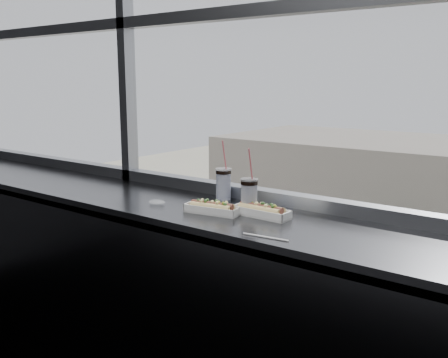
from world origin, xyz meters
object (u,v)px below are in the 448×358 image
Objects in this scene: soda_cup_left at (223,182)px; car_near_a at (195,314)px; hotdog_tray_right at (261,211)px; loose_straw at (266,237)px; hotdog_tray_left at (212,208)px; tree_left at (384,239)px; soda_cup_right at (249,194)px; car_far_a at (351,286)px; wrapper at (157,202)px.

car_near_a is (-13.82, 16.09, -11.21)m from soda_cup_left.
hotdog_tray_right is 1.41× the size of loose_straw.
hotdog_tray_left is 24.19m from car_near_a.
soda_cup_right is at bearing -73.05° from tree_left.
hotdog_tray_left is at bearing -162.35° from car_far_a.
hotdog_tray_left is at bearing 5.31° from wrapper.
soda_cup_right is at bearing 126.66° from loose_straw.
soda_cup_right is at bearing -132.17° from car_near_a.
wrapper is (-0.19, -0.27, -0.08)m from soda_cup_left.
loose_straw is 0.70m from wrapper.
tree_left is at bearing 108.02° from hotdog_tray_right.
hotdog_tray_left is 28.20m from car_far_a.
car_far_a is (-9.05, 24.22, -11.19)m from soda_cup_right.
soda_cup_left is 3.15× the size of wrapper.
car_far_a is 4.46m from tree_left.
soda_cup_left is at bearing 55.08° from wrapper.
wrapper is (-0.52, -0.12, -0.01)m from hotdog_tray_right.
car_far_a is at bearing 111.57° from hotdog_tray_right.
soda_cup_right is (-0.08, 0.02, 0.06)m from hotdog_tray_right.
hotdog_tray_right is 0.89× the size of soda_cup_left.
hotdog_tray_right is at bearing -161.86° from car_far_a.
car_far_a is (-8.93, 24.33, -11.12)m from hotdog_tray_left.
wrapper is 28.13m from car_far_a.
car_near_a is at bearing 131.97° from hotdog_tray_right.
loose_straw is at bearing -46.41° from soda_cup_right.
soda_cup_left is at bearing 106.86° from hotdog_tray_left.
wrapper is at bearing 162.45° from loose_straw.
hotdog_tray_right reaches higher than tree_left.
hotdog_tray_left is 0.22m from hotdog_tray_right.
hotdog_tray_left reaches higher than car_near_a.
soda_cup_right is 1.57× the size of loose_straw.
hotdog_tray_right is 30.95m from tree_left.
tree_left is (-8.68, 28.25, -9.19)m from hotdog_tray_right.
hotdog_tray_right is 28.20m from car_far_a.
soda_cup_left reaches higher than car_far_a.
soda_cup_left is at bearing 150.92° from soda_cup_right.
wrapper is at bearing 176.15° from hotdog_tray_left.
soda_cup_left is (-0.12, 0.25, 0.06)m from hotdog_tray_left.
loose_straw is at bearing -161.68° from car_far_a.
hotdog_tray_left is at bearing -138.69° from soda_cup_right.
loose_straw is 1.99× the size of wrapper.
soda_cup_left is 0.05× the size of car_near_a.
hotdog_tray_left is at bearing -132.62° from car_near_a.
wrapper reaches higher than tree_left.
hotdog_tray_left is 0.05× the size of car_near_a.
soda_cup_right is 3.12× the size of wrapper.
car_far_a is at bearing 110.08° from soda_cup_left.
hotdog_tray_left is 0.05× the size of car_far_a.
wrapper is (-0.69, 0.13, 0.01)m from loose_straw.
soda_cup_left reaches higher than tree_left.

